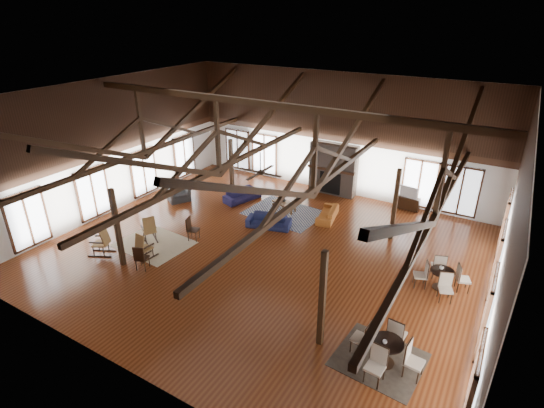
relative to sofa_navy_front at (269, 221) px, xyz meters
The scene contains 31 objects.
floor 2.02m from the sofa_navy_front, 64.25° to the right, with size 16.00×16.00×0.00m, color brown.
ceiling 6.06m from the sofa_navy_front, 64.25° to the right, with size 16.00×14.00×0.02m, color black.
wall_back 5.93m from the sofa_navy_front, 80.52° to the left, with size 16.00×0.02×6.00m, color white.
wall_front 9.25m from the sofa_navy_front, 84.37° to the right, with size 16.00×0.02×6.00m, color white.
wall_left 7.84m from the sofa_navy_front, 165.84° to the right, with size 0.02×14.00×6.00m, color white.
wall_right 9.45m from the sofa_navy_front, 11.47° to the right, with size 0.02×14.00×6.00m, color white.
roof_truss 4.25m from the sofa_navy_front, 64.25° to the right, with size 15.60×14.07×3.14m.
post_grid 2.35m from the sofa_navy_front, 64.25° to the right, with size 8.16×7.16×3.05m.
fireplace 5.05m from the sofa_navy_front, 79.90° to the left, with size 2.50×0.69×2.60m.
ceiling_fan 4.65m from the sofa_navy_front, 63.96° to the right, with size 1.60×1.60×0.75m.
sofa_navy_front is the anchor object (origin of this frame).
sofa_navy_left 3.13m from the sofa_navy_front, 145.71° to the left, with size 0.74×1.89×0.55m, color #1A163E.
sofa_orange 2.76m from the sofa_navy_front, 47.19° to the left, with size 0.70×1.78×0.52m, color #A4571F.
coffee_table 1.74m from the sofa_navy_front, 96.31° to the left, with size 1.28×0.96×0.44m.
vase 1.85m from the sofa_navy_front, 98.09° to the left, with size 0.18×0.18×0.19m, color #B2B2B2.
armchair 5.31m from the sofa_navy_front, behind, with size 1.07×0.93×0.69m, color #313134.
side_table_lamp 5.96m from the sofa_navy_front, behind, with size 0.49×0.49×1.24m.
rocking_chair_a 4.99m from the sofa_navy_front, 135.26° to the right, with size 0.98×0.84×1.12m.
rocking_chair_b 5.39m from the sofa_navy_front, 120.69° to the right, with size 0.51×0.86×1.07m.
rocking_chair_c 6.74m from the sofa_navy_front, 130.01° to the right, with size 1.04×0.85×1.19m.
side_chair_a 3.36m from the sofa_navy_front, 130.26° to the right, with size 0.53×0.53×1.01m.
side_chair_b 5.69m from the sofa_navy_front, 113.39° to the right, with size 0.53×0.53×0.99m.
cafe_table_near 8.43m from the sofa_navy_front, 37.35° to the right, with size 2.00×2.00×1.03m.
cafe_table_far 7.35m from the sofa_navy_front, ahead, with size 1.86×1.86×0.96m.
cup_near 8.46m from the sofa_navy_front, 38.06° to the right, with size 0.12×0.12×0.09m, color #B2B2B2.
cup_far 7.29m from the sofa_navy_front, ahead, with size 0.14×0.14×0.11m, color #B2B2B2.
tv_console 6.80m from the sofa_navy_front, 46.74° to the left, with size 1.18×0.44×0.59m, color black.
television 6.82m from the sofa_navy_front, 46.80° to the left, with size 0.98×0.13×0.56m, color #B2B2B2.
rug_tan 4.87m from the sofa_navy_front, 131.77° to the right, with size 2.82×2.21×0.01m, color tan.
rug_navy 1.56m from the sofa_navy_front, 93.02° to the left, with size 3.34×2.50×0.01m, color #1C284E.
rug_dark 8.27m from the sofa_navy_front, 37.79° to the right, with size 2.24×2.04×0.01m, color black.
Camera 1 is at (7.56, -12.20, 8.69)m, focal length 28.00 mm.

